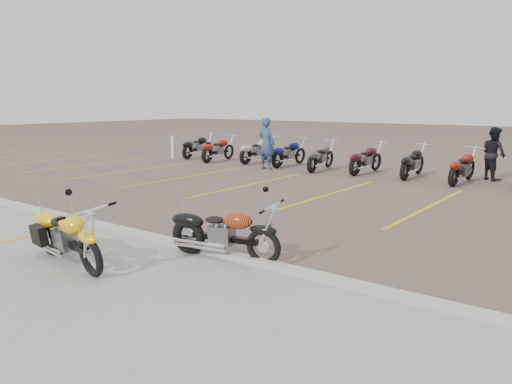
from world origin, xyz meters
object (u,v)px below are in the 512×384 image
at_px(yellow_cruiser, 69,238).
at_px(person_b, 493,154).
at_px(person_a, 267,144).
at_px(flame_cruiser, 222,235).
at_px(bollard, 173,147).

relative_size(yellow_cruiser, person_b, 1.23).
bearing_deg(yellow_cruiser, person_a, 120.01).
height_order(flame_cruiser, bollard, bollard).
bearing_deg(person_a, bollard, -1.50).
relative_size(person_a, person_b, 1.13).
xyz_separation_m(flame_cruiser, person_a, (-5.79, 9.24, 0.56)).
distance_m(flame_cruiser, bollard, 14.91).
bearing_deg(person_b, yellow_cruiser, 118.19).
bearing_deg(yellow_cruiser, person_b, 85.49).
relative_size(person_b, bollard, 1.70).
bearing_deg(person_b, person_a, 58.93).
distance_m(yellow_cruiser, person_a, 11.63).
bearing_deg(bollard, yellow_cruiser, -49.83).
bearing_deg(person_a, flame_cruiser, 125.81).
bearing_deg(bollard, flame_cruiser, -40.85).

